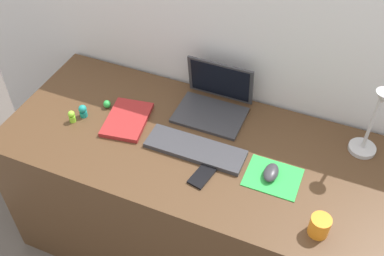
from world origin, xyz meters
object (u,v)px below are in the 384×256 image
mouse (271,172)px  cell_phone (203,175)px  toy_figurine_teal (83,111)px  toy_figurine_green (107,104)px  toy_figurine_lime (72,116)px  laptop (214,100)px  notebook_pad (127,119)px  coffee_mug (320,226)px  keyboard (195,149)px  desk_lamp (372,124)px

mouse → cell_phone: 0.26m
toy_figurine_teal → toy_figurine_green: toy_figurine_teal is taller
mouse → toy_figurine_lime: toy_figurine_lime is taller
cell_phone → toy_figurine_lime: bearing=-174.7°
laptop → toy_figurine_teal: (-0.51, -0.27, -0.02)m
notebook_pad → coffee_mug: 0.91m
keyboard → toy_figurine_lime: toy_figurine_lime is taller
mouse → toy_figurine_teal: toy_figurine_teal is taller
laptop → toy_figurine_lime: laptop is taller
notebook_pad → desk_lamp: bearing=2.0°
laptop → notebook_pad: (-0.32, -0.22, -0.04)m
desk_lamp → toy_figurine_lime: desk_lamp is taller
desk_lamp → mouse: bearing=-140.9°
keyboard → toy_figurine_green: bearing=168.8°
laptop → coffee_mug: laptop is taller
coffee_mug → laptop: bearing=140.6°
toy_figurine_teal → toy_figurine_green: 0.11m
laptop → toy_figurine_lime: size_ratio=5.27×
toy_figurine_lime → toy_figurine_green: size_ratio=1.55×
desk_lamp → toy_figurine_teal: bearing=-168.5°
toy_figurine_green → cell_phone: bearing=-20.6°
laptop → keyboard: bearing=-85.7°
keyboard → toy_figurine_teal: toy_figurine_teal is taller
toy_figurine_green → desk_lamp: bearing=7.5°
toy_figurine_teal → notebook_pad: bearing=13.0°
mouse → notebook_pad: 0.66m
desk_lamp → keyboard: bearing=-159.2°
keyboard → coffee_mug: 0.57m
laptop → toy_figurine_lime: bearing=-149.8°
desk_lamp → notebook_pad: desk_lamp is taller
keyboard → cell_phone: 0.14m
keyboard → toy_figurine_green: 0.48m
cell_phone → toy_figurine_green: size_ratio=3.48×
cell_phone → toy_figurine_teal: toy_figurine_teal is taller
desk_lamp → coffee_mug: desk_lamp is taller
notebook_pad → toy_figurine_teal: toy_figurine_teal is taller
cell_phone → desk_lamp: size_ratio=0.35×
mouse → notebook_pad: size_ratio=0.40×
toy_figurine_green → mouse: bearing=-7.5°
cell_phone → notebook_pad: (-0.42, 0.16, 0.01)m
notebook_pad → toy_figurine_teal: size_ratio=4.03×
laptop → coffee_mug: size_ratio=3.84×
keyboard → mouse: mouse is taller
keyboard → toy_figurine_green: toy_figurine_green is taller
laptop → keyboard: laptop is taller
keyboard → desk_lamp: desk_lamp is taller
toy_figurine_lime → toy_figurine_teal: (0.03, 0.05, 0.00)m
cell_phone → coffee_mug: 0.47m
mouse → notebook_pad: (-0.66, 0.06, -0.01)m
desk_lamp → laptop: bearing=177.3°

